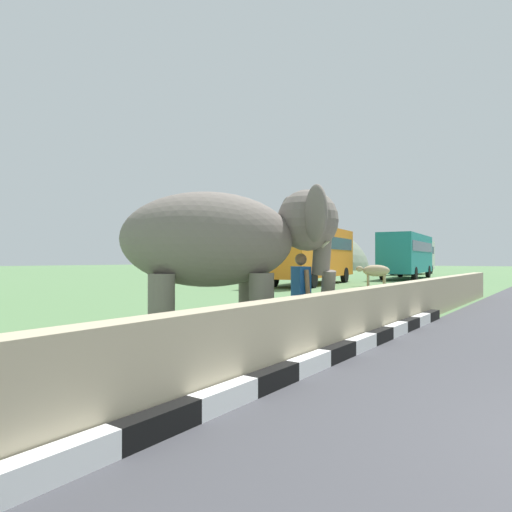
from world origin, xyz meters
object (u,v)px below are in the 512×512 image
at_px(person_handler, 301,291).
at_px(bus_white, 412,254).
at_px(cow_near, 375,271).
at_px(bus_orange, 312,251).
at_px(bus_teal, 407,253).
at_px(elephant, 229,242).

relative_size(person_handler, bus_white, 0.20).
distance_m(person_handler, cow_near, 17.80).
bearing_deg(cow_near, person_handler, -163.98).
distance_m(bus_orange, cow_near, 4.05).
height_order(bus_white, cow_near, bus_white).
bearing_deg(bus_white, bus_teal, -165.81).
relative_size(elephant, cow_near, 2.09).
distance_m(person_handler, bus_white, 40.31).
xyz_separation_m(bus_teal, bus_white, (10.69, 2.70, -0.00)).
distance_m(person_handler, bus_teal, 29.29).
bearing_deg(bus_white, cow_near, -168.79).
relative_size(person_handler, cow_near, 0.89).
xyz_separation_m(person_handler, bus_orange, (16.66, 8.75, 1.16)).
bearing_deg(bus_white, bus_orange, -178.62).
distance_m(elephant, cow_near, 18.89).
bearing_deg(person_handler, bus_orange, 27.71).
xyz_separation_m(person_handler, cow_near, (17.11, 4.91, -0.06)).
xyz_separation_m(bus_orange, bus_teal, (11.86, -2.16, -0.00)).
distance_m(bus_teal, cow_near, 11.60).
height_order(bus_teal, cow_near, bus_teal).
bearing_deg(cow_near, bus_orange, 96.64).
bearing_deg(bus_teal, person_handler, -166.99).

